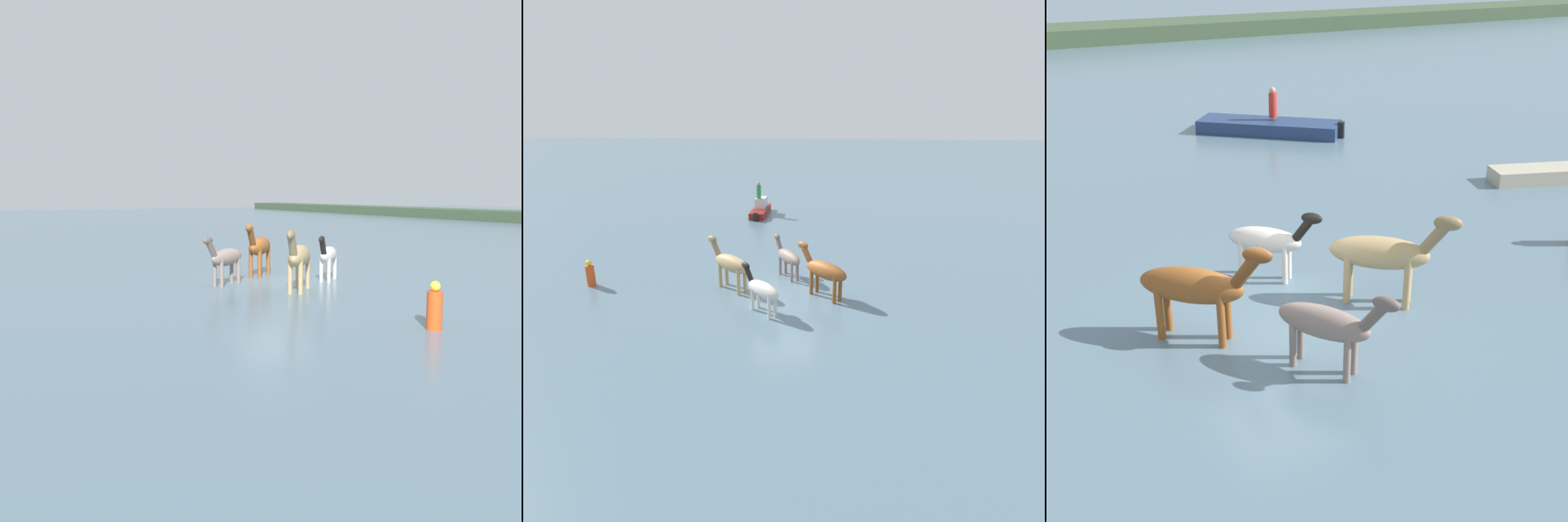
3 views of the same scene
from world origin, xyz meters
TOP-DOWN VIEW (x-y plane):
  - ground_plane at (0.00, 0.00)m, footprint 201.69×201.69m
  - horse_mid_herd at (0.02, -1.83)m, footprint 1.57×2.05m
  - horse_pinto_flank at (0.61, 1.91)m, footprint 1.80×1.76m
  - horse_chestnut_trailing at (-1.62, 0.22)m, footprint 2.24×2.06m
  - horse_dark_mare at (2.25, -0.20)m, footprint 2.28×2.03m
  - buoy_channel_marker at (8.28, 0.04)m, footprint 0.36×0.36m

SIDE VIEW (x-z plane):
  - ground_plane at x=0.00m, z-range 0.00..0.00m
  - buoy_channel_marker at x=8.28m, z-range -0.06..1.08m
  - horse_pinto_flank at x=0.61m, z-range 0.09..1.78m
  - horse_mid_herd at x=0.02m, z-range 0.09..1.84m
  - horse_chestnut_trailing at x=-1.62m, z-range 0.10..2.15m
  - horse_dark_mare at x=2.25m, z-range 0.10..2.17m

